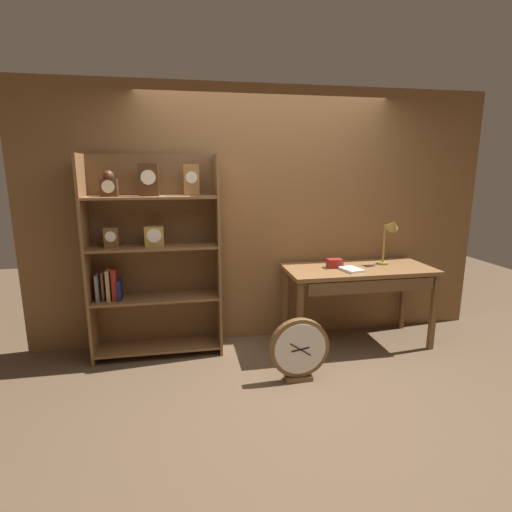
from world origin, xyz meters
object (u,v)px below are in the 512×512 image
object	(u,v)px
toolbox_small	(335,263)
open_repair_manual	(351,270)
bookshelf	(152,255)
workbench	(359,277)
round_clock_large	(299,349)
desk_lamp	(391,233)

from	to	relation	value
toolbox_small	open_repair_manual	distance (m)	0.20
bookshelf	toolbox_small	bearing A→B (deg)	-3.60
workbench	toolbox_small	world-z (taller)	toolbox_small
toolbox_small	round_clock_large	bearing A→B (deg)	-129.84
open_repair_manual	bookshelf	bearing A→B (deg)	158.49
workbench	round_clock_large	xyz separation A→B (m)	(-0.80, -0.60, -0.44)
workbench	toolbox_small	distance (m)	0.29
desk_lamp	open_repair_manual	world-z (taller)	desk_lamp
toolbox_small	desk_lamp	bearing A→B (deg)	1.27
bookshelf	workbench	world-z (taller)	bookshelf
open_repair_manual	round_clock_large	xyz separation A→B (m)	(-0.67, -0.51, -0.54)
desk_lamp	toolbox_small	size ratio (longest dim) A/B	3.33
bookshelf	round_clock_large	xyz separation A→B (m)	(1.23, -0.78, -0.71)
workbench	desk_lamp	bearing A→B (deg)	12.73
bookshelf	desk_lamp	xyz separation A→B (m)	(2.39, -0.10, 0.16)
workbench	open_repair_manual	xyz separation A→B (m)	(-0.13, -0.09, 0.10)
workbench	desk_lamp	xyz separation A→B (m)	(0.35, 0.08, 0.43)
desk_lamp	toolbox_small	bearing A→B (deg)	-178.73
workbench	open_repair_manual	bearing A→B (deg)	-145.39
round_clock_large	open_repair_manual	bearing A→B (deg)	37.34
desk_lamp	round_clock_large	size ratio (longest dim) A/B	0.88
toolbox_small	open_repair_manual	bearing A→B (deg)	-54.68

